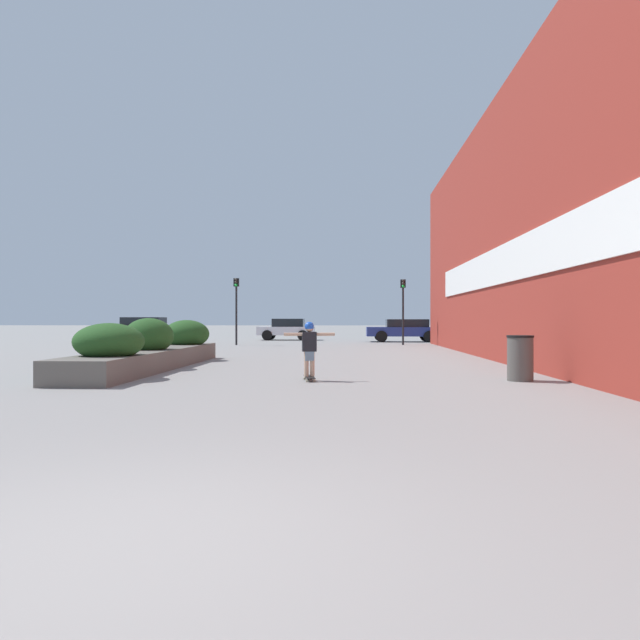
# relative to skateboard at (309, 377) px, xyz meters

# --- Properties ---
(ground_plane) EXTENTS (300.00, 300.00, 0.00)m
(ground_plane) POSITION_rel_skateboard_xyz_m (-0.47, -9.32, -0.07)
(ground_plane) COLOR gray
(building_wall_right) EXTENTS (0.67, 36.54, 8.73)m
(building_wall_right) POSITION_rel_skateboard_xyz_m (6.00, 2.60, 4.28)
(building_wall_right) COLOR maroon
(building_wall_right) RESTS_ON ground_plane
(planter_box) EXTENTS (1.62, 9.33, 1.42)m
(planter_box) POSITION_rel_skateboard_xyz_m (-4.64, 2.98, 0.47)
(planter_box) COLOR #605B54
(planter_box) RESTS_ON ground_plane
(skateboard) EXTENTS (0.32, 0.82, 0.09)m
(skateboard) POSITION_rel_skateboard_xyz_m (0.00, 0.00, 0.00)
(skateboard) COLOR black
(skateboard) RESTS_ON ground_plane
(skateboarder) EXTENTS (1.14, 0.27, 1.23)m
(skateboarder) POSITION_rel_skateboard_xyz_m (0.00, 0.00, 0.77)
(skateboarder) COLOR tan
(skateboarder) RESTS_ON skateboard
(trash_bin) EXTENTS (0.59, 0.59, 1.02)m
(trash_bin) POSITION_rel_skateboard_xyz_m (4.71, 0.17, 0.44)
(trash_bin) COLOR #514C47
(trash_bin) RESTS_ON ground_plane
(car_leftmost) EXTENTS (4.65, 1.89, 1.47)m
(car_leftmost) POSITION_rel_skateboard_xyz_m (12.78, 25.66, 0.72)
(car_leftmost) COLOR slate
(car_leftmost) RESTS_ON ground_plane
(car_center_left) EXTENTS (4.55, 2.00, 1.55)m
(car_center_left) POSITION_rel_skateboard_xyz_m (-12.10, 23.26, 0.76)
(car_center_left) COLOR black
(car_center_left) RESTS_ON ground_plane
(car_center_right) EXTENTS (3.87, 2.04, 1.47)m
(car_center_right) POSITION_rel_skateboard_xyz_m (-3.32, 26.32, 0.71)
(car_center_right) COLOR silver
(car_center_right) RESTS_ON ground_plane
(car_rightmost) EXTENTS (4.71, 1.92, 1.42)m
(car_rightmost) POSITION_rel_skateboard_xyz_m (4.46, 23.41, 0.70)
(car_rightmost) COLOR navy
(car_rightmost) RESTS_ON ground_plane
(traffic_light_left) EXTENTS (0.28, 0.30, 3.67)m
(traffic_light_left) POSITION_rel_skateboard_xyz_m (-5.24, 18.19, 2.41)
(traffic_light_left) COLOR black
(traffic_light_left) RESTS_ON ground_plane
(traffic_light_right) EXTENTS (0.28, 0.30, 3.61)m
(traffic_light_right) POSITION_rel_skateboard_xyz_m (3.91, 18.76, 2.38)
(traffic_light_right) COLOR black
(traffic_light_right) RESTS_ON ground_plane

